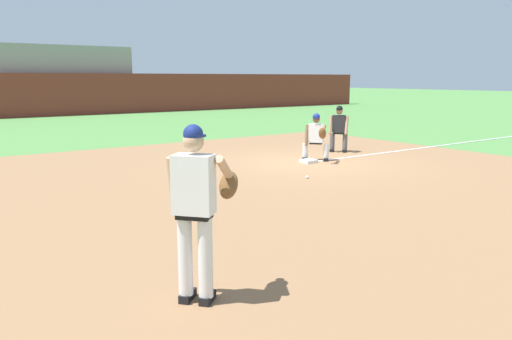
% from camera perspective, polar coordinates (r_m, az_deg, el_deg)
% --- Properties ---
extents(ground_plane, '(160.00, 160.00, 0.00)m').
position_cam_1_polar(ground_plane, '(13.84, 6.03, 0.83)').
color(ground_plane, '#518942').
extents(infield_dirt_patch, '(18.00, 18.00, 0.01)m').
position_cam_1_polar(infield_dirt_patch, '(9.51, 2.51, -3.54)').
color(infield_dirt_patch, '#936B47').
rests_on(infield_dirt_patch, ground).
extents(foul_line_stripe, '(13.44, 0.10, 0.00)m').
position_cam_1_polar(foul_line_stripe, '(18.93, 21.50, 2.78)').
color(foul_line_stripe, white).
rests_on(foul_line_stripe, ground).
extents(first_base_bag, '(0.38, 0.38, 0.09)m').
position_cam_1_polar(first_base_bag, '(13.84, 6.03, 1.02)').
color(first_base_bag, white).
rests_on(first_base_bag, ground).
extents(baseball, '(0.07, 0.07, 0.07)m').
position_cam_1_polar(baseball, '(11.64, 5.87, -0.82)').
color(baseball, white).
rests_on(baseball, ground).
extents(pitcher, '(0.85, 0.56, 1.86)m').
position_cam_1_polar(pitcher, '(5.09, -6.76, -3.79)').
color(pitcher, black).
rests_on(pitcher, ground).
extents(first_baseman, '(0.76, 1.07, 1.34)m').
position_cam_1_polar(first_baseman, '(14.07, 6.92, 3.98)').
color(first_baseman, black).
rests_on(first_baseman, ground).
extents(umpire, '(0.65, 0.68, 1.46)m').
position_cam_1_polar(umpire, '(15.90, 9.46, 4.88)').
color(umpire, black).
rests_on(umpire, ground).
extents(outfield_wall, '(48.00, 0.50, 2.60)m').
position_cam_1_polar(outfield_wall, '(33.48, -19.92, 8.14)').
color(outfield_wall, maroon).
rests_on(outfield_wall, ground).
extents(stadium_seating_block, '(8.20, 3.35, 4.35)m').
position_cam_1_polar(stadium_seating_block, '(35.85, -21.10, 9.62)').
color(stadium_seating_block, gray).
rests_on(stadium_seating_block, ground).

